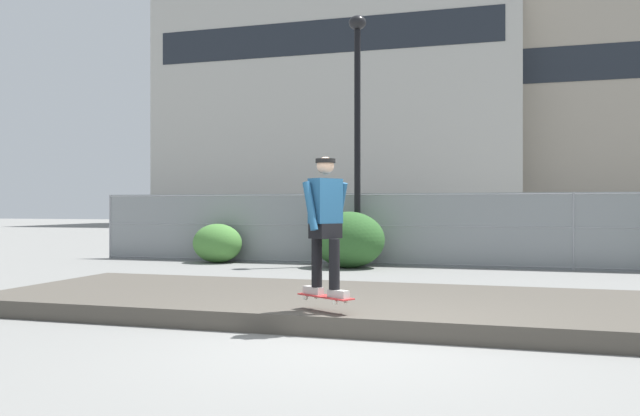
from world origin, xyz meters
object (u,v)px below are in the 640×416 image
skateboard (325,297)px  shrub_left (217,243)px  street_lamp (357,109)px  parked_car_near (318,227)px  skater (325,218)px  shrub_center (349,240)px

skateboard → shrub_left: shrub_left is taller
skateboard → street_lamp: (-1.59, 8.53, 3.58)m
parked_car_near → shrub_left: (-1.62, -4.01, -0.31)m
skater → shrub_left: skater is taller
skater → shrub_left: 9.99m
parked_car_near → shrub_left: parked_car_near is taller
shrub_left → shrub_center: 3.76m
street_lamp → parked_car_near: (-2.19, 3.84, -3.16)m
shrub_center → street_lamp: bearing=81.5°
skateboard → shrub_left: size_ratio=0.58×
skateboard → parked_car_near: parked_car_near is taller
skateboard → skater: bearing=116.6°
skater → street_lamp: (-1.59, 8.53, 2.62)m
skateboard → skater: 0.95m
skater → parked_car_near: bearing=107.0°
street_lamp → shrub_left: (-3.82, -0.17, -3.47)m
skater → shrub_center: bearing=101.9°
street_lamp → shrub_center: (-0.09, -0.58, -3.30)m
parked_car_near → shrub_left: size_ratio=3.36×
skater → shrub_left: bearing=122.9°
shrub_center → parked_car_near: bearing=115.5°
skateboard → shrub_left: 9.96m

